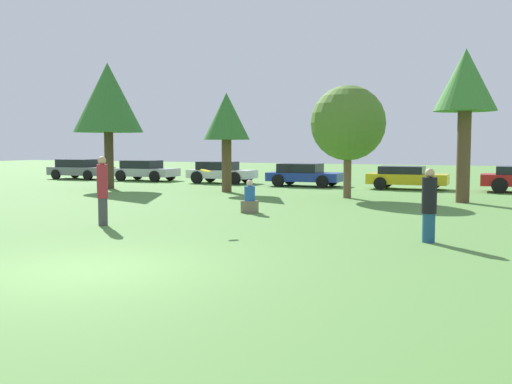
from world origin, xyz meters
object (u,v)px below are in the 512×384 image
(tree_3, at_px, (465,85))
(tree_2, at_px, (348,123))
(parked_car_grey, at_px, (80,169))
(person_catcher, at_px, (429,205))
(parked_car_silver, at_px, (144,170))
(parked_car_white, at_px, (221,172))
(bystander_sitting, at_px, (250,199))
(parked_car_yellow, at_px, (406,177))
(person_thrower, at_px, (102,190))
(frisbee, at_px, (205,171))
(tree_0, at_px, (108,98))
(parked_car_blue, at_px, (304,174))
(tree_1, at_px, (226,119))

(tree_3, bearing_deg, tree_2, 178.15)
(parked_car_grey, bearing_deg, person_catcher, -36.45)
(parked_car_silver, height_order, parked_car_white, parked_car_silver)
(bystander_sitting, xyz_separation_m, tree_2, (1.45, 6.58, 2.65))
(parked_car_grey, bearing_deg, parked_car_yellow, -3.16)
(person_thrower, height_order, parked_car_silver, person_thrower)
(person_thrower, bearing_deg, tree_3, 47.83)
(person_catcher, xyz_separation_m, tree_3, (-0.13, 10.20, 3.62))
(person_catcher, distance_m, parked_car_white, 21.77)
(person_thrower, distance_m, tree_2, 11.86)
(person_catcher, distance_m, parked_car_yellow, 16.69)
(frisbee, relative_size, tree_3, 0.05)
(person_catcher, xyz_separation_m, parked_car_silver, (-19.37, 17.07, -0.18))
(person_thrower, distance_m, tree_0, 14.69)
(person_catcher, relative_size, tree_3, 0.29)
(person_catcher, bearing_deg, parked_car_white, -54.89)
(person_catcher, xyz_separation_m, parked_car_yellow, (-3.32, 16.36, -0.22))
(bystander_sitting, xyz_separation_m, tree_3, (6.01, 6.43, 4.02))
(person_catcher, distance_m, tree_2, 11.58)
(parked_car_blue, bearing_deg, parked_car_yellow, -1.89)
(parked_car_grey, bearing_deg, parked_car_blue, -3.61)
(person_thrower, height_order, parked_car_yellow, person_thrower)
(tree_3, relative_size, parked_car_yellow, 1.49)
(tree_3, distance_m, parked_car_blue, 11.25)
(tree_0, height_order, parked_car_silver, tree_0)
(tree_3, height_order, parked_car_grey, tree_3)
(tree_0, bearing_deg, frisbee, -43.27)
(person_catcher, distance_m, parked_car_blue, 18.57)
(parked_car_grey, bearing_deg, frisbee, -43.96)
(frisbee, relative_size, tree_1, 0.06)
(tree_0, xyz_separation_m, parked_car_yellow, (13.77, 5.67, -3.90))
(frisbee, bearing_deg, parked_car_silver, 128.65)
(frisbee, height_order, tree_2, tree_2)
(tree_1, xyz_separation_m, parked_car_blue, (1.96, 5.28, -2.78))
(bystander_sitting, xyz_separation_m, parked_car_yellow, (2.83, 12.59, 0.18))
(tree_2, height_order, parked_car_yellow, tree_2)
(person_catcher, xyz_separation_m, parked_car_grey, (-24.29, 16.95, -0.18))
(frisbee, height_order, parked_car_yellow, frisbee)
(tree_3, height_order, parked_car_blue, tree_3)
(tree_2, bearing_deg, parked_car_silver, 155.37)
(parked_car_grey, bearing_deg, parked_car_white, -2.66)
(frisbee, xyz_separation_m, tree_1, (-5.02, 11.19, 1.90))
(tree_0, height_order, parked_car_yellow, tree_0)
(frisbee, bearing_deg, person_catcher, 0.78)
(tree_3, height_order, parked_car_yellow, tree_3)
(tree_3, distance_m, parked_car_yellow, 7.93)
(person_catcher, distance_m, tree_1, 15.62)
(person_thrower, bearing_deg, tree_0, 122.46)
(person_thrower, height_order, tree_0, tree_0)
(parked_car_grey, distance_m, parked_car_white, 10.39)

